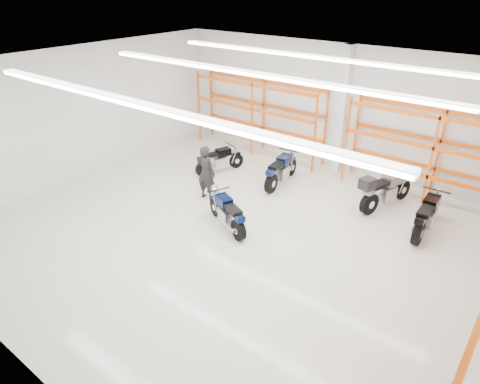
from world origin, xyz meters
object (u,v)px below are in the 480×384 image
Objects in this scene: motorcycle_main at (228,214)px; motorcycle_back_c at (383,191)px; motorcycle_back_a at (218,161)px; standing_man at (206,173)px; structural_column at (342,111)px; motorcycle_back_d at (426,217)px; motorcycle_back_b at (280,171)px.

motorcycle_back_c is at bearing 52.30° from motorcycle_main.
motorcycle_back_c is at bearing 10.59° from motorcycle_back_a.
standing_man is at bearing -148.95° from motorcycle_back_c.
structural_column is at bearing -119.20° from standing_man.
standing_man is 5.39m from structural_column.
motorcycle_back_d is 0.50× the size of structural_column.
standing_man reaches higher than motorcycle_back_c.
structural_column reaches higher than motorcycle_back_c.
motorcycle_main is at bearing -144.40° from motorcycle_back_d.
motorcycle_back_c is at bearing 156.57° from motorcycle_back_d.
motorcycle_back_a is 2.43m from motorcycle_back_b.
motorcycle_back_b is 3.45m from motorcycle_back_c.
motorcycle_main is at bearing -127.70° from motorcycle_back_c.
standing_man is at bearing -119.92° from motorcycle_back_b.
motorcycle_back_d is at bearing -1.31° from motorcycle_back_b.
motorcycle_back_b is at bearing -170.97° from motorcycle_back_c.
motorcycle_back_b is at bearing 178.69° from motorcycle_back_d.
motorcycle_main is 6.03m from structural_column.
motorcycle_back_c is at bearing -36.91° from structural_column.
motorcycle_back_b is at bearing 12.79° from motorcycle_back_a.
standing_man is at bearing -160.62° from motorcycle_back_d.
motorcycle_main is 0.43× the size of structural_column.
motorcycle_main reaches higher than motorcycle_back_a.
motorcycle_back_b is at bearing -111.60° from structural_column.
structural_column is at bearing 68.40° from motorcycle_back_b.
motorcycle_back_c reaches higher than motorcycle_main.
standing_man reaches higher than motorcycle_back_b.
motorcycle_back_b is 1.22× the size of standing_man.
structural_column is at bearing 41.48° from motorcycle_back_a.
motorcycle_back_c is at bearing 9.03° from motorcycle_back_b.
motorcycle_back_b is (2.36, 0.54, 0.05)m from motorcycle_back_a.
standing_man is (1.04, -1.77, 0.45)m from motorcycle_back_a.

